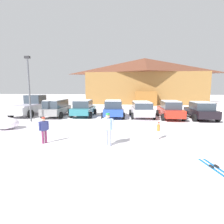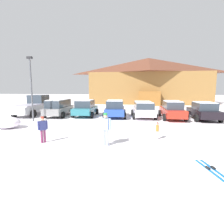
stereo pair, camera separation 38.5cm
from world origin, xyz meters
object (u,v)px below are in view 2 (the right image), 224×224
at_px(parked_grey_wagon, 59,107).
at_px(parked_teal_hatchback, 85,108).
at_px(parked_blue_hatchback, 115,109).
at_px(parked_black_sedan, 203,111).
at_px(ski_lodge, 148,80).
at_px(parked_white_suv, 143,109).
at_px(pickup_truck, 34,106).
at_px(pair_of_skis, 211,169).
at_px(skier_child_in_orange_jacket, 157,130).
at_px(skier_teen_in_navy_coat, 43,128).
at_px(plowed_snow_pile, 7,123).
at_px(parked_red_sedan, 172,110).
at_px(lamp_post, 31,86).
at_px(skier_adult_in_blue_parka, 106,127).

relative_size(parked_grey_wagon, parked_teal_hatchback, 1.16).
distance_m(parked_blue_hatchback, parked_black_sedan, 8.30).
relative_size(ski_lodge, parked_blue_hatchback, 5.20).
bearing_deg(parked_white_suv, pickup_truck, 178.57).
distance_m(parked_white_suv, pair_of_skis, 11.41).
relative_size(parked_grey_wagon, skier_child_in_orange_jacket, 4.84).
xyz_separation_m(ski_lodge, skier_child_in_orange_jacket, (-0.81, -25.86, -3.91)).
relative_size(skier_teen_in_navy_coat, pair_of_skis, 0.84).
height_order(pickup_truck, skier_child_in_orange_jacket, pickup_truck).
xyz_separation_m(ski_lodge, parked_grey_wagon, (-10.14, -18.52, -3.53)).
height_order(parked_blue_hatchback, skier_teen_in_navy_coat, parked_blue_hatchback).
height_order(parked_grey_wagon, plowed_snow_pile, parked_grey_wagon).
bearing_deg(pair_of_skis, skier_teen_in_navy_coat, 164.80).
bearing_deg(skier_child_in_orange_jacket, pair_of_skis, -67.02).
relative_size(parked_red_sedan, pair_of_skis, 2.77).
distance_m(parked_teal_hatchback, parked_black_sedan, 11.46).
height_order(parked_white_suv, lamp_post, lamp_post).
height_order(skier_teen_in_navy_coat, skier_adult_in_blue_parka, skier_adult_in_blue_parka).
bearing_deg(skier_child_in_orange_jacket, parked_red_sedan, 73.71).
height_order(parked_blue_hatchback, lamp_post, lamp_post).
height_order(parked_grey_wagon, parked_red_sedan, parked_grey_wagon).
xyz_separation_m(parked_red_sedan, parked_black_sedan, (2.75, -0.24, -0.02)).
xyz_separation_m(parked_white_suv, parked_black_sedan, (5.46, -0.53, -0.03)).
distance_m(parked_grey_wagon, parked_black_sedan, 14.23).
xyz_separation_m(parked_blue_hatchback, parked_black_sedan, (8.29, -0.38, -0.02)).
bearing_deg(parked_grey_wagon, ski_lodge, 61.29).
xyz_separation_m(parked_white_suv, skier_adult_in_blue_parka, (-2.14, -9.11, 0.08)).
relative_size(pickup_truck, pair_of_skis, 3.36).
relative_size(ski_lodge, skier_adult_in_blue_parka, 13.39).
distance_m(ski_lodge, skier_teen_in_navy_coat, 28.45).
distance_m(parked_teal_hatchback, skier_adult_in_blue_parka, 9.93).
distance_m(lamp_post, plowed_snow_pile, 3.96).
relative_size(skier_teen_in_navy_coat, lamp_post, 0.25).
bearing_deg(lamp_post, pickup_truck, 120.35).
bearing_deg(skier_child_in_orange_jacket, pickup_truck, 147.60).
distance_m(skier_child_in_orange_jacket, lamp_post, 11.40).
height_order(parked_black_sedan, pickup_truck, pickup_truck).
bearing_deg(parked_white_suv, parked_red_sedan, -5.99).
bearing_deg(ski_lodge, pair_of_skis, -88.63).
distance_m(skier_child_in_orange_jacket, pair_of_skis, 3.90).
xyz_separation_m(parked_red_sedan, plowed_snow_pile, (-12.69, -6.03, -0.45)).
distance_m(parked_black_sedan, pickup_truck, 17.40).
bearing_deg(skier_child_in_orange_jacket, parked_grey_wagon, 141.79).
bearing_deg(skier_adult_in_blue_parka, plowed_snow_pile, 160.37).
relative_size(parked_blue_hatchback, skier_child_in_orange_jacket, 4.34).
bearing_deg(pickup_truck, parked_grey_wagon, -10.36).
bearing_deg(parked_teal_hatchback, parked_red_sedan, -2.15).
xyz_separation_m(parked_black_sedan, pair_of_skis, (-3.39, -10.66, -0.82)).
height_order(parked_teal_hatchback, pickup_truck, pickup_truck).
xyz_separation_m(parked_teal_hatchback, pickup_truck, (-5.94, 0.26, 0.14)).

